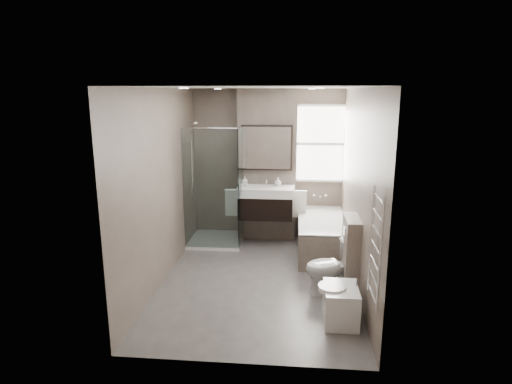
# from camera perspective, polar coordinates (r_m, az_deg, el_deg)

# --- Properties ---
(room) EXTENTS (2.70, 3.90, 2.70)m
(room) POSITION_cam_1_polar(r_m,az_deg,el_deg) (5.66, 0.34, 0.48)
(room) COLOR #55514E
(room) RESTS_ON ground
(vanity_pier) EXTENTS (1.00, 0.25, 2.60)m
(vanity_pier) POSITION_cam_1_polar(r_m,az_deg,el_deg) (7.39, 1.51, 3.54)
(vanity_pier) COLOR #64584F
(vanity_pier) RESTS_ON ground
(vanity) EXTENTS (0.95, 0.47, 0.66)m
(vanity) POSITION_cam_1_polar(r_m,az_deg,el_deg) (7.17, 1.30, -1.34)
(vanity) COLOR black
(vanity) RESTS_ON vanity_pier
(mirror_cabinet) EXTENTS (0.86, 0.08, 0.76)m
(mirror_cabinet) POSITION_cam_1_polar(r_m,az_deg,el_deg) (7.18, 1.44, 5.91)
(mirror_cabinet) COLOR black
(mirror_cabinet) RESTS_ON vanity_pier
(towel_left) EXTENTS (0.24, 0.06, 0.44)m
(towel_left) POSITION_cam_1_polar(r_m,az_deg,el_deg) (7.22, -3.15, -1.44)
(towel_left) COLOR silver
(towel_left) RESTS_ON vanity_pier
(towel_right) EXTENTS (0.24, 0.06, 0.44)m
(towel_right) POSITION_cam_1_polar(r_m,az_deg,el_deg) (7.14, 5.78, -1.64)
(towel_right) COLOR silver
(towel_right) RESTS_ON vanity_pier
(shower_enclosure) EXTENTS (0.90, 0.90, 2.00)m
(shower_enclosure) POSITION_cam_1_polar(r_m,az_deg,el_deg) (7.25, -4.69, -3.26)
(shower_enclosure) COLOR white
(shower_enclosure) RESTS_ON ground
(bathtub) EXTENTS (0.75, 1.60, 0.57)m
(bathtub) POSITION_cam_1_polar(r_m,az_deg,el_deg) (6.98, 8.73, -5.55)
(bathtub) COLOR #64584F
(bathtub) RESTS_ON ground
(window) EXTENTS (0.98, 0.06, 1.33)m
(window) POSITION_cam_1_polar(r_m,az_deg,el_deg) (7.44, 8.56, 6.38)
(window) COLOR white
(window) RESTS_ON room
(toilet) EXTENTS (0.77, 0.59, 0.69)m
(toilet) POSITION_cam_1_polar(r_m,az_deg,el_deg) (5.68, 10.02, -9.81)
(toilet) COLOR white
(toilet) RESTS_ON ground
(cistern_box) EXTENTS (0.19, 0.55, 1.00)m
(cistern_box) POSITION_cam_1_polar(r_m,az_deg,el_deg) (5.69, 12.48, -8.22)
(cistern_box) COLOR #64584F
(cistern_box) RESTS_ON ground
(bidet) EXTENTS (0.45, 0.52, 0.54)m
(bidet) POSITION_cam_1_polar(r_m,az_deg,el_deg) (5.07, 11.15, -14.39)
(bidet) COLOR white
(bidet) RESTS_ON ground
(towel_radiator) EXTENTS (0.03, 0.49, 1.10)m
(towel_radiator) POSITION_cam_1_polar(r_m,az_deg,el_deg) (4.23, 15.68, -7.10)
(towel_radiator) COLOR silver
(towel_radiator) RESTS_ON room
(soap_bottle_a) EXTENTS (0.08, 0.08, 0.17)m
(soap_bottle_a) POSITION_cam_1_polar(r_m,az_deg,el_deg) (7.12, -1.48, 1.40)
(soap_bottle_a) COLOR white
(soap_bottle_a) RESTS_ON vanity
(soap_bottle_b) EXTENTS (0.11, 0.11, 0.15)m
(soap_bottle_b) POSITION_cam_1_polar(r_m,az_deg,el_deg) (7.18, 2.94, 1.38)
(soap_bottle_b) COLOR white
(soap_bottle_b) RESTS_ON vanity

